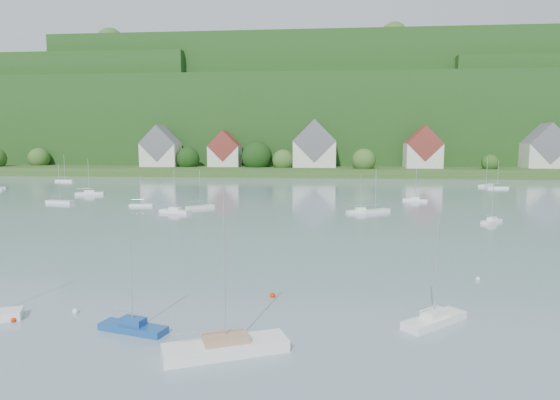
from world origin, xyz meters
name	(u,v)px	position (x,y,z in m)	size (l,w,h in m)	color
far_shore_strip	(303,169)	(0.00, 200.00, 1.50)	(600.00, 60.00, 3.00)	#2B4A1C
forested_ridge	(310,122)	(0.39, 268.57, 22.89)	(620.00, 181.22, 69.89)	#133D13
village_building_0	(161,150)	(-55.00, 187.00, 9.51)	(14.00, 10.40, 16.00)	beige
village_building_1	(225,152)	(-30.00, 189.00, 8.75)	(12.00, 9.36, 14.00)	beige
village_building_2	(315,148)	(5.00, 188.00, 10.27)	(16.00, 11.44, 18.00)	beige
village_building_3	(423,150)	(45.00, 186.00, 9.43)	(13.00, 10.40, 15.50)	beige
village_building_4	(545,150)	(90.00, 190.00, 9.59)	(15.00, 10.40, 16.50)	beige
near_sailboat_1	(133,326)	(-3.91, 31.86, 0.40)	(5.13, 2.65, 6.67)	#1A4992
near_sailboat_2	(226,346)	(3.22, 28.96, 0.51)	(7.93, 5.10, 10.42)	white
near_sailboat_3	(434,318)	(17.19, 35.21, 0.42)	(5.27, 4.96, 7.64)	white
mooring_buoy_1	(75,313)	(-9.74, 34.98, 0.00)	(0.46, 0.46, 0.46)	white
mooring_buoy_3	(272,297)	(4.91, 40.21, 0.00)	(0.48, 0.48, 0.48)	red
mooring_buoy_4	(478,280)	(23.75, 47.03, 0.00)	(0.44, 0.44, 0.44)	white
mooring_buoy_5	(14,322)	(-13.33, 32.87, 0.00)	(0.42, 0.42, 0.42)	red
far_sailboat_cluster	(335,196)	(11.58, 113.45, 0.37)	(191.69, 71.69, 8.71)	white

